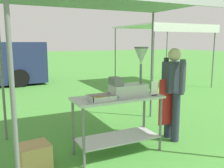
{
  "coord_description": "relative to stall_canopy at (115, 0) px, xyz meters",
  "views": [
    {
      "loc": [
        -1.57,
        -2.0,
        1.72
      ],
      "look_at": [
        0.11,
        1.45,
        1.06
      ],
      "focal_mm": 39.71,
      "sensor_mm": 36.0,
      "label": 1
    }
  ],
  "objects": [
    {
      "name": "ground_plane",
      "position": [
        -0.11,
        4.65,
        -2.31
      ],
      "size": [
        70.0,
        70.0,
        0.0
      ],
      "primitive_type": "plane",
      "color": "#478E38"
    },
    {
      "name": "stall_canopy",
      "position": [
        0.0,
        0.0,
        0.0
      ],
      "size": [
        3.28,
        2.56,
        2.39
      ],
      "color": "slate",
      "rests_on": "ground"
    },
    {
      "name": "donut_cart",
      "position": [
        0.0,
        -0.1,
        -1.67
      ],
      "size": [
        1.38,
        0.57,
        0.9
      ],
      "color": "#B7B7BC",
      "rests_on": "ground"
    },
    {
      "name": "donut_tray",
      "position": [
        -0.31,
        -0.19,
        -1.4
      ],
      "size": [
        0.38,
        0.28,
        0.07
      ],
      "color": "#B7B7BC",
      "rests_on": "donut_cart"
    },
    {
      "name": "donut_fryer",
      "position": [
        0.21,
        -0.12,
        -1.18
      ],
      "size": [
        0.61,
        0.28,
        0.74
      ],
      "color": "#B7B7BC",
      "rests_on": "donut_cart"
    },
    {
      "name": "menu_sign",
      "position": [
        0.55,
        -0.27,
        -1.32
      ],
      "size": [
        0.13,
        0.05,
        0.22
      ],
      "color": "black",
      "rests_on": "donut_cart"
    },
    {
      "name": "vendor",
      "position": [
        1.1,
        -0.04,
        -1.41
      ],
      "size": [
        0.45,
        0.53,
        1.61
      ],
      "color": "#2D3347",
      "rests_on": "ground"
    },
    {
      "name": "supply_crate",
      "position": [
        -1.25,
        -0.04,
        -2.14
      ],
      "size": [
        0.44,
        0.41,
        0.34
      ],
      "color": "tan",
      "rests_on": "ground"
    },
    {
      "name": "neighbour_tent",
      "position": [
        4.36,
        4.58,
        -0.08
      ],
      "size": [
        2.89,
        2.93,
        2.31
      ],
      "color": "slate",
      "rests_on": "ground"
    }
  ]
}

